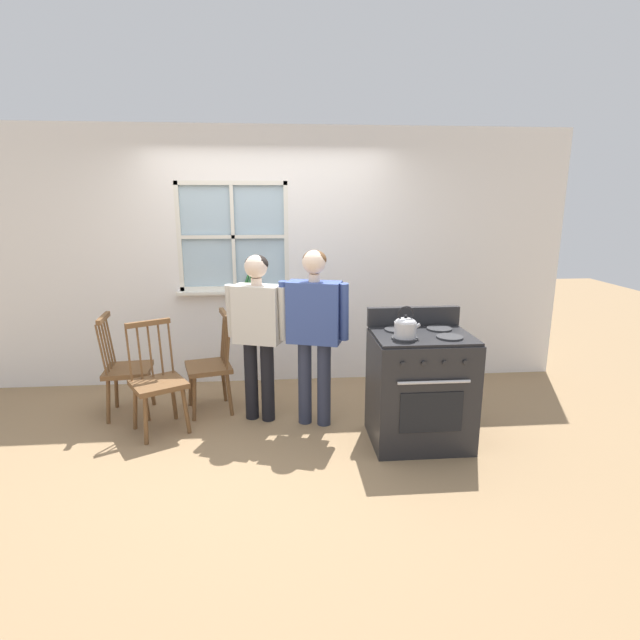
% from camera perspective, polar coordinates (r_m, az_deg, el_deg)
% --- Properties ---
extents(ground_plane, '(16.00, 16.00, 0.00)m').
position_cam_1_polar(ground_plane, '(4.40, -5.55, -13.07)').
color(ground_plane, '#937551').
extents(wall_back, '(6.40, 0.16, 2.70)m').
position_cam_1_polar(wall_back, '(5.36, -5.54, 6.80)').
color(wall_back, white).
rests_on(wall_back, ground_plane).
extents(chair_by_window, '(0.44, 0.46, 0.96)m').
position_cam_1_polar(chair_by_window, '(4.96, -21.33, -5.32)').
color(chair_by_window, brown).
rests_on(chair_by_window, ground_plane).
extents(chair_near_wall, '(0.49, 0.51, 0.96)m').
position_cam_1_polar(chair_near_wall, '(4.82, -12.37, -5.22)').
color(chair_near_wall, brown).
rests_on(chair_near_wall, ground_plane).
extents(chair_center_cluster, '(0.56, 0.56, 0.96)m').
position_cam_1_polar(chair_center_cluster, '(4.53, -18.07, -6.84)').
color(chair_center_cluster, brown).
rests_on(chair_center_cluster, ground_plane).
extents(person_elderly_left, '(0.57, 0.33, 1.51)m').
position_cam_1_polar(person_elderly_left, '(4.42, -7.14, -0.29)').
color(person_elderly_left, black).
rests_on(person_elderly_left, ground_plane).
extents(person_teen_center, '(0.61, 0.34, 1.56)m').
position_cam_1_polar(person_teen_center, '(4.29, -0.67, -0.15)').
color(person_teen_center, '#2D3347').
rests_on(person_teen_center, ground_plane).
extents(stove, '(0.79, 0.68, 1.08)m').
position_cam_1_polar(stove, '(4.20, 11.34, -7.54)').
color(stove, '#232326').
rests_on(stove, ground_plane).
extents(kettle, '(0.21, 0.17, 0.25)m').
position_cam_1_polar(kettle, '(3.87, 9.74, -0.74)').
color(kettle, '#B7B7BC').
rests_on(kettle, stove).
extents(potted_plant, '(0.14, 0.14, 0.32)m').
position_cam_1_polar(potted_plant, '(5.31, -7.84, 4.32)').
color(potted_plant, '#42474C').
rests_on(potted_plant, wall_back).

